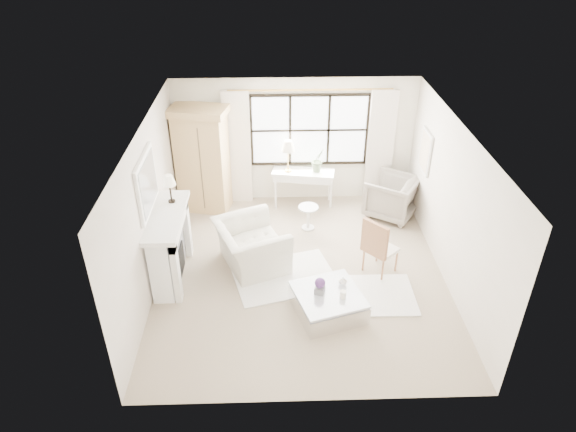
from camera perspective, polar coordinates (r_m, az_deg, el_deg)
The scene contains 32 objects.
floor at distance 9.20m, azimuth 1.43°, elevation -6.32°, with size 5.50×5.50×0.00m, color tan.
ceiling at distance 7.84m, azimuth 1.70°, elevation 9.46°, with size 5.50×5.50×0.00m, color white.
wall_back at distance 10.89m, azimuth 0.76°, elevation 8.32°, with size 5.00×5.00×0.00m, color white.
wall_front at distance 6.24m, azimuth 2.97°, elevation -12.05°, with size 5.00×5.00×0.00m, color silver.
wall_left at distance 8.67m, azimuth -15.18°, elevation 0.63°, with size 5.50×5.50×0.00m, color beige.
wall_right at distance 8.93m, azimuth 17.79°, elevation 1.15°, with size 5.50×5.50×0.00m, color beige.
window_pane at distance 10.79m, azimuth 2.38°, elevation 9.52°, with size 2.40×0.02×1.50m, color white.
window_frame at distance 10.78m, azimuth 2.39°, elevation 9.50°, with size 2.50×0.04×1.50m, color black, non-canonical shape.
curtain_rod at distance 10.44m, azimuth 2.51°, elevation 13.82°, with size 0.04×0.04×3.30m, color #BE8E42.
curtain_left at distance 10.86m, azimuth -5.62°, elevation 7.44°, with size 0.55×0.10×2.47m, color white.
curtain_right at distance 11.07m, azimuth 10.21°, elevation 7.56°, with size 0.55×0.10×2.47m, color silver.
fireplace at distance 8.99m, azimuth -13.16°, elevation -3.18°, with size 0.58×1.66×1.26m.
mirror_frame at distance 8.43m, azimuth -15.44°, elevation 3.50°, with size 0.05×1.15×0.95m, color white.
mirror_glass at distance 8.42m, azimuth -15.24°, elevation 3.50°, with size 0.02×1.00×0.80m, color silver.
art_frame at distance 10.27m, azimuth 15.04°, elevation 6.93°, with size 0.04×0.62×0.82m, color silver.
art_canvas at distance 10.26m, azimuth 14.93°, elevation 6.93°, with size 0.01×0.52×0.72m, color beige.
mantel_lamp at distance 8.82m, azimuth -13.08°, elevation 3.76°, with size 0.22×0.22×0.51m.
armoire at distance 10.72m, azimuth -9.49°, elevation 6.25°, with size 1.24×0.91×2.24m.
console_table at distance 11.03m, azimuth 1.67°, elevation 3.14°, with size 1.36×0.66×0.80m.
console_lamp at distance 10.60m, azimuth 0.01°, elevation 7.70°, with size 0.28×0.28×0.69m.
orchid_plant at distance 10.75m, azimuth 3.35°, elevation 6.24°, with size 0.28×0.23×0.51m, color #576C48.
side_table at distance 10.22m, azimuth 2.27°, elevation 0.19°, with size 0.40×0.40×0.51m.
rug_left at distance 9.08m, azimuth -0.38°, elevation -6.78°, with size 1.72×1.21×0.03m, color white.
rug_right at distance 8.82m, azimuth 9.30°, elevation -8.65°, with size 1.42×1.06×0.03m, color white.
club_armchair at distance 9.18m, azimuth -4.12°, elevation -3.31°, with size 1.26×1.10×0.82m, color beige.
wingback_chair at distance 10.83m, azimuth 11.44°, elevation 2.11°, with size 0.92×0.95×0.86m, color gray.
french_chair at distance 9.19m, azimuth 10.12°, elevation -4.51°, with size 0.68×0.68×1.08m.
coffee_table at distance 8.32m, azimuth 4.47°, elevation -9.61°, with size 1.25×1.25×0.38m.
planter_box at distance 8.16m, azimuth 3.54°, elevation -8.20°, with size 0.15×0.15×0.11m, color slate.
planter_flowers at distance 8.07m, azimuth 3.58°, elevation -7.43°, with size 0.17×0.17×0.17m, color #4F2968.
pillar_candle at distance 8.10m, azimuth 6.12°, elevation -8.66°, with size 0.10×0.10×0.12m, color white.
coffee_vase at distance 8.34m, azimuth 6.11°, elevation -7.20°, with size 0.14×0.14×0.14m, color white.
Camera 1 is at (-0.46, -7.25, 5.65)m, focal length 32.00 mm.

